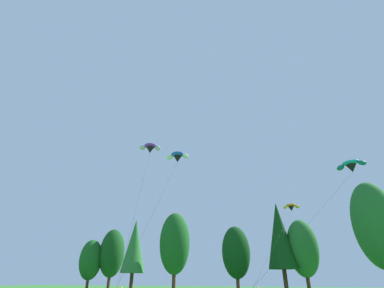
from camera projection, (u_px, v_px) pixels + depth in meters
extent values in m
cylinder|color=#472D19|center=(87.00, 285.00, 54.99)|extent=(0.55, 0.55, 2.45)
ellipsoid|color=#19561E|center=(91.00, 260.00, 57.05)|extent=(4.44, 4.44, 7.67)
cylinder|color=#472D19|center=(108.00, 284.00, 55.71)|extent=(0.60, 0.60, 3.00)
ellipsoid|color=#144719|center=(112.00, 253.00, 58.23)|extent=(5.03, 5.03, 9.39)
cylinder|color=#472D19|center=(131.00, 283.00, 49.92)|extent=(0.63, 0.63, 3.32)
cone|color=#2D7033|center=(134.00, 245.00, 52.71)|extent=(4.41, 4.41, 9.45)
cylinder|color=#472D19|center=(174.00, 283.00, 48.83)|extent=(0.64, 0.64, 3.46)
ellipsoid|color=#19561E|center=(175.00, 243.00, 51.73)|extent=(5.52, 5.52, 10.82)
cylinder|color=#472D19|center=(238.00, 286.00, 44.84)|extent=(0.56, 0.56, 2.65)
ellipsoid|color=#0F3D14|center=(236.00, 252.00, 47.07)|extent=(4.65, 4.65, 8.30)
cylinder|color=#472D19|center=(286.00, 282.00, 43.97)|extent=(0.67, 0.67, 3.74)
cone|color=#0F3D14|center=(280.00, 234.00, 47.11)|extent=(4.77, 4.77, 10.66)
cylinder|color=#472D19|center=(309.00, 285.00, 43.70)|extent=(0.59, 0.59, 2.87)
ellipsoid|color=#236628|center=(303.00, 248.00, 46.11)|extent=(4.89, 4.89, 9.00)
ellipsoid|color=#236628|center=(376.00, 224.00, 38.91)|extent=(5.89, 5.89, 11.89)
sphere|color=tan|center=(121.00, 288.00, 22.15)|extent=(0.22, 0.22, 0.22)
ellipsoid|color=purple|center=(150.00, 146.00, 39.00)|extent=(2.00, 1.75, 0.79)
ellipsoid|color=silver|center=(158.00, 148.00, 38.96)|extent=(1.21, 1.22, 0.95)
ellipsoid|color=silver|center=(143.00, 147.00, 38.78)|extent=(1.14, 1.18, 0.95)
cone|color=black|center=(150.00, 150.00, 38.81)|extent=(1.27, 1.27, 0.81)
cylinder|color=black|center=(138.00, 202.00, 30.40)|extent=(3.64, 9.76, 16.30)
ellipsoid|color=teal|center=(350.00, 163.00, 37.12)|extent=(2.34, 1.79, 0.80)
ellipsoid|color=#0F666B|center=(362.00, 163.00, 36.17)|extent=(1.33, 1.18, 1.04)
ellipsoid|color=#0F666B|center=(340.00, 168.00, 37.74)|extent=(1.38, 1.27, 1.04)
cone|color=black|center=(352.00, 169.00, 36.84)|extent=(1.51, 1.51, 1.01)
cylinder|color=black|center=(316.00, 215.00, 28.98)|extent=(11.49, 15.78, 13.23)
ellipsoid|color=blue|center=(178.00, 154.00, 36.68)|extent=(1.89, 1.55, 0.75)
ellipsoid|color=white|center=(185.00, 156.00, 36.39)|extent=(1.15, 1.20, 0.92)
ellipsoid|color=white|center=(170.00, 157.00, 36.70)|extent=(1.02, 1.17, 0.92)
cone|color=black|center=(178.00, 159.00, 36.49)|extent=(1.12, 1.12, 0.81)
cylinder|color=black|center=(154.00, 210.00, 29.24)|extent=(0.63, 9.69, 14.29)
ellipsoid|color=orange|center=(291.00, 205.00, 43.39)|extent=(1.53, 1.07, 0.65)
ellipsoid|color=yellow|center=(297.00, 207.00, 43.11)|extent=(0.91, 0.84, 0.79)
ellipsoid|color=yellow|center=(285.00, 207.00, 43.45)|extent=(0.78, 0.82, 0.79)
cone|color=black|center=(291.00, 209.00, 43.22)|extent=(0.91, 0.91, 0.68)
cylinder|color=black|center=(279.00, 237.00, 32.21)|extent=(3.02, 21.83, 10.09)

